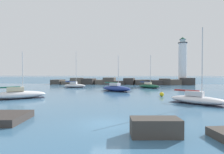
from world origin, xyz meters
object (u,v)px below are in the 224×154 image
at_px(mooring_buoy_far_side, 190,94).
at_px(mooring_buoy_orange_near, 162,94).
at_px(sailboat_moored_3, 75,85).
at_px(sailboat_moored_1, 149,86).
at_px(sailboat_moored_4, 18,94).
at_px(sailboat_moored_0, 116,88).
at_px(lighthouse, 183,63).
at_px(sailboat_moored_2, 197,99).

bearing_deg(mooring_buoy_far_side, mooring_buoy_orange_near, -170.08).
xyz_separation_m(sailboat_moored_3, mooring_buoy_orange_near, (21.17, -18.19, -0.28)).
height_order(sailboat_moored_1, sailboat_moored_4, sailboat_moored_1).
relative_size(sailboat_moored_1, mooring_buoy_orange_near, 9.54).
xyz_separation_m(sailboat_moored_0, sailboat_moored_4, (-15.36, -12.95, -0.02)).
xyz_separation_m(lighthouse, mooring_buoy_far_side, (-9.77, -34.22, -7.60)).
height_order(sailboat_moored_2, sailboat_moored_3, sailboat_moored_3).
xyz_separation_m(lighthouse, sailboat_moored_4, (-38.94, -39.65, -7.17)).
bearing_deg(mooring_buoy_far_side, sailboat_moored_1, 106.45).
height_order(lighthouse, sailboat_moored_0, lighthouse).
relative_size(lighthouse, mooring_buoy_orange_near, 18.23).
bearing_deg(lighthouse, mooring_buoy_orange_near, -113.14).
distance_m(lighthouse, sailboat_moored_2, 44.85).
distance_m(sailboat_moored_3, sailboat_moored_4, 22.88).
bearing_deg(sailboat_moored_2, sailboat_moored_1, 96.49).
distance_m(lighthouse, mooring_buoy_far_side, 36.39).
bearing_deg(sailboat_moored_2, lighthouse, 74.39).
distance_m(sailboat_moored_0, mooring_buoy_far_side, 15.73).
xyz_separation_m(sailboat_moored_1, mooring_buoy_orange_near, (-0.22, -17.95, -0.25)).
bearing_deg(sailboat_moored_2, mooring_buoy_orange_near, 112.52).
bearing_deg(sailboat_moored_0, mooring_buoy_far_side, -28.57).
relative_size(sailboat_moored_0, sailboat_moored_2, 0.82).
height_order(sailboat_moored_3, mooring_buoy_far_side, sailboat_moored_3).
height_order(sailboat_moored_3, sailboat_moored_4, sailboat_moored_3).
bearing_deg(sailboat_moored_0, sailboat_moored_4, -139.87).
distance_m(sailboat_moored_0, sailboat_moored_2, 19.75).
bearing_deg(sailboat_moored_4, lighthouse, 45.52).
height_order(sailboat_moored_2, mooring_buoy_orange_near, sailboat_moored_2).
bearing_deg(sailboat_moored_3, mooring_buoy_far_side, -33.18).
height_order(sailboat_moored_0, sailboat_moored_4, sailboat_moored_0).
relative_size(sailboat_moored_2, sailboat_moored_3, 0.96).
distance_m(sailboat_moored_2, mooring_buoy_orange_near, 8.12).
xyz_separation_m(sailboat_moored_1, sailboat_moored_2, (2.89, -25.45, 0.00)).
xyz_separation_m(sailboat_moored_2, sailboat_moored_4, (-27.03, 2.98, 0.07)).
bearing_deg(sailboat_moored_1, sailboat_moored_0, -132.69).
height_order(sailboat_moored_1, mooring_buoy_far_side, sailboat_moored_1).
height_order(sailboat_moored_0, sailboat_moored_3, sailboat_moored_3).
bearing_deg(sailboat_moored_0, lighthouse, 48.55).
relative_size(sailboat_moored_1, sailboat_moored_4, 1.13).
bearing_deg(sailboat_moored_2, mooring_buoy_far_side, 75.76).
bearing_deg(sailboat_moored_1, mooring_buoy_far_side, -73.55).
bearing_deg(sailboat_moored_1, mooring_buoy_orange_near, -90.69).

